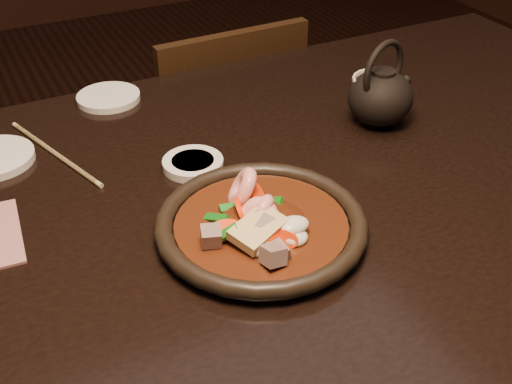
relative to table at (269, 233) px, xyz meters
name	(u,v)px	position (x,y,z in m)	size (l,w,h in m)	color
table	(269,233)	(0.00, 0.00, 0.00)	(1.60, 0.90, 0.75)	black
chair	(218,155)	(0.18, 0.61, -0.24)	(0.38, 0.38, 0.79)	black
plate	(261,226)	(-0.06, -0.08, 0.09)	(0.28, 0.28, 0.03)	black
stirfry	(260,224)	(-0.06, -0.09, 0.10)	(0.16, 0.19, 0.07)	#3D190B
soy_dish	(193,164)	(-0.08, 0.11, 0.08)	(0.09, 0.09, 0.01)	silver
saucer_right	(109,97)	(-0.13, 0.39, 0.08)	(0.11, 0.11, 0.01)	silver
tea_cup	(375,97)	(0.26, 0.12, 0.12)	(0.08, 0.08, 0.08)	beige
chopsticks	(55,153)	(-0.26, 0.24, 0.08)	(0.09, 0.25, 0.01)	tan
teapot	(381,95)	(0.26, 0.10, 0.13)	(0.13, 0.11, 0.15)	black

